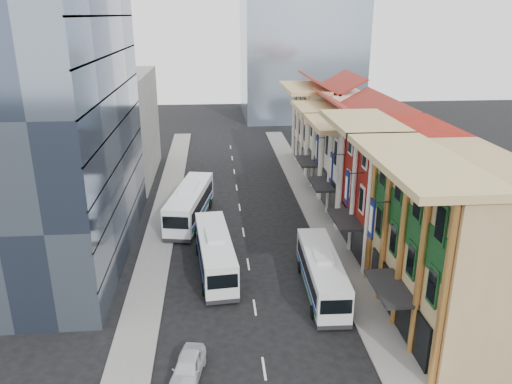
{
  "coord_description": "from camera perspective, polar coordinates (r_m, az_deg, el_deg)",
  "views": [
    {
      "loc": [
        -2.73,
        -24.77,
        21.12
      ],
      "look_at": [
        0.98,
        18.18,
        5.71
      ],
      "focal_mm": 35.0,
      "sensor_mm": 36.0,
      "label": 1
    }
  ],
  "objects": [
    {
      "name": "bus_left_near",
      "position": [
        43.29,
        -4.7,
        -6.86
      ],
      "size": [
        3.72,
        11.68,
        3.68
      ],
      "primitive_type": null,
      "rotation": [
        0.0,
        0.0,
        0.09
      ],
      "color": "silver",
      "rests_on": "ground"
    },
    {
      "name": "ground",
      "position": [
        32.67,
        1.11,
        -20.62
      ],
      "size": [
        200.0,
        200.0,
        0.0
      ],
      "primitive_type": "plane",
      "color": "black",
      "rests_on": "ground"
    },
    {
      "name": "office_tower",
      "position": [
        46.44,
        -23.19,
        10.54
      ],
      "size": [
        12.0,
        26.0,
        30.0
      ],
      "primitive_type": "cube",
      "color": "#39455A",
      "rests_on": "ground"
    },
    {
      "name": "office_block_far",
      "position": [
        69.53,
        -15.95,
        7.19
      ],
      "size": [
        10.0,
        18.0,
        14.0
      ],
      "primitive_type": "cube",
      "color": "gray",
      "rests_on": "ground"
    },
    {
      "name": "shophouse_cream_far",
      "position": [
        74.38,
        8.25,
        7.34
      ],
      "size": [
        8.0,
        12.0,
        11.0
      ],
      "primitive_type": "cube",
      "color": "silver",
      "rests_on": "ground"
    },
    {
      "name": "bus_left_far",
      "position": [
        53.93,
        -7.55,
        -1.29
      ],
      "size": [
        5.13,
        12.75,
        3.98
      ],
      "primitive_type": null,
      "rotation": [
        0.0,
        0.0,
        -0.18
      ],
      "color": "white",
      "rests_on": "ground"
    },
    {
      "name": "shophouse_cream_mid",
      "position": [
        64.6,
        10.28,
        4.89
      ],
      "size": [
        8.0,
        9.0,
        10.0
      ],
      "primitive_type": "cube",
      "color": "silver",
      "rests_on": "ground"
    },
    {
      "name": "sidewalk_right",
      "position": [
        52.51,
        7.87,
        -4.16
      ],
      "size": [
        3.0,
        90.0,
        0.15
      ],
      "primitive_type": "cube",
      "color": "slate",
      "rests_on": "ground"
    },
    {
      "name": "shophouse_cream_near",
      "position": [
        56.29,
        12.59,
        2.54
      ],
      "size": [
        8.0,
        9.0,
        10.0
      ],
      "primitive_type": "cube",
      "color": "silver",
      "rests_on": "ground"
    },
    {
      "name": "shophouse_tan",
      "position": [
        37.35,
        22.32,
        -5.8
      ],
      "size": [
        8.0,
        14.0,
        12.0
      ],
      "primitive_type": "cube",
      "color": "tan",
      "rests_on": "ground"
    },
    {
      "name": "sedan_left",
      "position": [
        32.62,
        -7.79,
        -19.26
      ],
      "size": [
        2.47,
        4.51,
        1.45
      ],
      "primitive_type": "imported",
      "rotation": [
        0.0,
        0.0,
        -0.18
      ],
      "color": "silver",
      "rests_on": "ground"
    },
    {
      "name": "shophouse_red",
      "position": [
        47.47,
        15.99,
        0.3
      ],
      "size": [
        8.0,
        10.0,
        12.0
      ],
      "primitive_type": "cube",
      "color": "maroon",
      "rests_on": "ground"
    },
    {
      "name": "bus_right",
      "position": [
        40.47,
        7.52,
        -9.09
      ],
      "size": [
        2.92,
        11.11,
        3.54
      ],
      "primitive_type": null,
      "rotation": [
        0.0,
        0.0,
        -0.03
      ],
      "color": "silver",
      "rests_on": "ground"
    },
    {
      "name": "sidewalk_left",
      "position": [
        51.61,
        -10.95,
        -4.78
      ],
      "size": [
        3.0,
        90.0,
        0.15
      ],
      "primitive_type": "cube",
      "color": "slate",
      "rests_on": "ground"
    }
  ]
}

